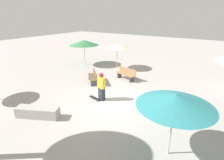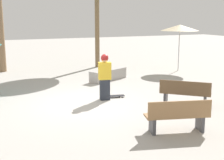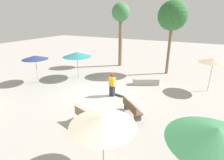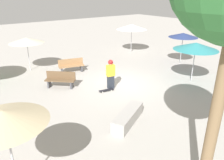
# 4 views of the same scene
# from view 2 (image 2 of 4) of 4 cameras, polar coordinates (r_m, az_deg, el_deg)

# --- Properties ---
(ground_plane) EXTENTS (60.00, 60.00, 0.00)m
(ground_plane) POSITION_cam_2_polar(r_m,az_deg,el_deg) (10.47, -4.69, -4.23)
(ground_plane) COLOR #ADA8A0
(skater_main) EXTENTS (0.46, 0.32, 1.59)m
(skater_main) POSITION_cam_2_polar(r_m,az_deg,el_deg) (10.66, -1.34, 0.85)
(skater_main) COLOR #282D38
(skater_main) RESTS_ON ground_plane
(skateboard) EXTENTS (0.82, 0.36, 0.07)m
(skateboard) POSITION_cam_2_polar(r_m,az_deg,el_deg) (11.13, 0.25, -2.92)
(skateboard) COLOR black
(skateboard) RESTS_ON ground_plane
(concrete_ledge) EXTENTS (2.02, 1.35, 0.49)m
(concrete_ledge) POSITION_cam_2_polar(r_m,az_deg,el_deg) (14.10, -0.67, 0.97)
(concrete_ledge) COLOR #A8A39E
(concrete_ledge) RESTS_ON ground_plane
(bench_near) EXTENTS (1.47, 1.42, 0.85)m
(bench_near) POSITION_cam_2_polar(r_m,az_deg,el_deg) (10.25, 13.21, -2.38)
(bench_near) COLOR #47474C
(bench_near) RESTS_ON ground_plane
(bench_far) EXTENTS (1.66, 0.84, 0.85)m
(bench_far) POSITION_cam_2_polar(r_m,az_deg,el_deg) (7.93, 11.91, -6.47)
(bench_far) COLOR #47474C
(bench_far) RESTS_ON ground_plane
(shade_umbrella_tan) EXTENTS (1.97, 1.97, 2.41)m
(shade_umbrella_tan) POSITION_cam_2_polar(r_m,az_deg,el_deg) (16.72, 12.30, 9.32)
(shade_umbrella_tan) COLOR #B7B7BC
(shade_umbrella_tan) RESTS_ON ground_plane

